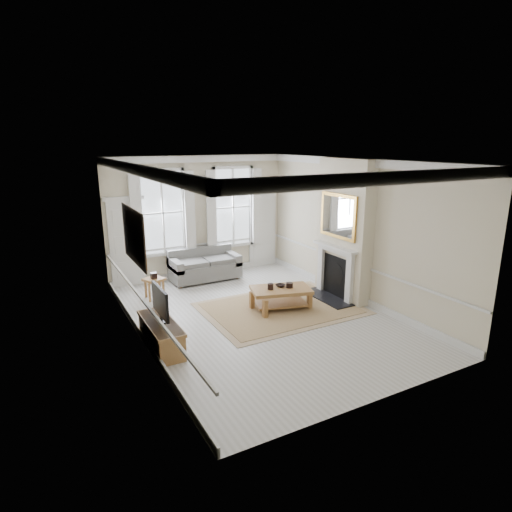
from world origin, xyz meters
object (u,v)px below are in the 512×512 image
side_table (154,282)px  coffee_table (281,292)px  sofa (204,267)px  tv_stand (161,335)px

side_table → coffee_table: (2.38, -2.06, 0.01)m
sofa → coffee_table: size_ratio=1.26×
sofa → tv_stand: sofa is taller
tv_stand → coffee_table: bearing=11.0°
coffee_table → tv_stand: tv_stand is taller
sofa → tv_stand: 4.16m
coffee_table → tv_stand: (-2.99, -0.58, -0.16)m
side_table → coffee_table: bearing=-40.9°
coffee_table → tv_stand: 3.05m
sofa → side_table: bearing=-152.8°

